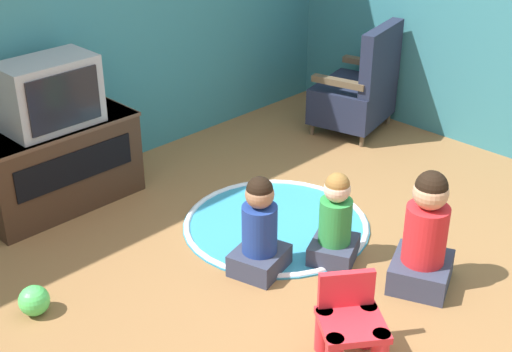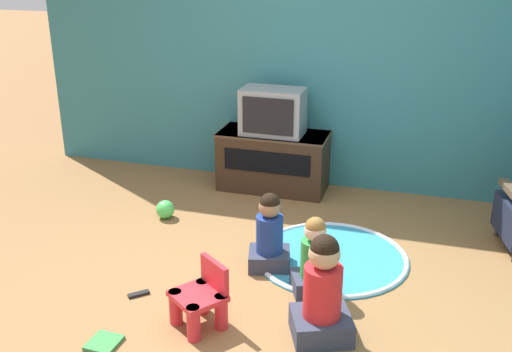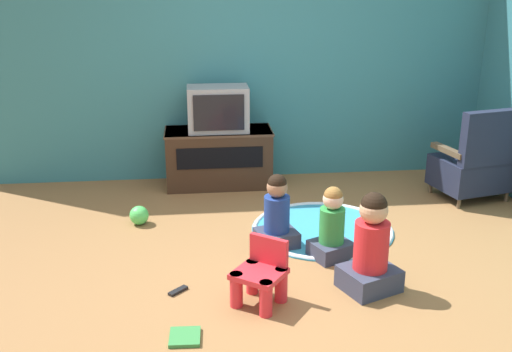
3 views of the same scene
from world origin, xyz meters
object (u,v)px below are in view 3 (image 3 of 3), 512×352
at_px(tv_cabinet, 219,157).
at_px(toy_ball, 139,215).
at_px(black_armchair, 475,164).
at_px(child_watching_left, 277,216).
at_px(television, 218,109).
at_px(child_watching_right, 371,248).
at_px(remote_control, 178,291).
at_px(child_watching_center, 332,227).
at_px(book, 185,337).
at_px(yellow_kid_chair, 260,278).

relative_size(tv_cabinet, toy_ball, 6.49).
height_order(black_armchair, child_watching_left, black_armchair).
relative_size(television, child_watching_right, 0.84).
relative_size(tv_cabinet, child_watching_right, 1.51).
relative_size(black_armchair, remote_control, 6.48).
distance_m(television, child_watching_center, 1.95).
relative_size(child_watching_right, toy_ball, 4.30).
xyz_separation_m(child_watching_right, book, (-1.26, -0.47, -0.29)).
distance_m(black_armchair, remote_control, 3.18).
xyz_separation_m(black_armchair, child_watching_left, (-2.01, -0.85, -0.08)).
bearing_deg(toy_ball, remote_control, -73.76).
relative_size(black_armchair, yellow_kid_chair, 2.11).
bearing_deg(black_armchair, tv_cabinet, -28.42).
xyz_separation_m(child_watching_right, remote_control, (-1.31, 0.09, -0.30)).
relative_size(toy_ball, remote_control, 1.18).
xyz_separation_m(child_watching_left, book, (-0.72, -1.20, -0.25)).
height_order(tv_cabinet, television, television).
xyz_separation_m(black_armchair, yellow_kid_chair, (-2.24, -1.68, -0.17)).
relative_size(yellow_kid_chair, book, 2.11).
bearing_deg(tv_cabinet, child_watching_left, -75.71).
bearing_deg(yellow_kid_chair, child_watching_left, 111.42).
bearing_deg(book, tv_cabinet, -4.48).
relative_size(child_watching_center, book, 2.83).
bearing_deg(book, toy_ball, 15.43).
xyz_separation_m(child_watching_left, child_watching_right, (0.54, -0.73, 0.04)).
xyz_separation_m(tv_cabinet, child_watching_right, (0.92, -2.24, 0.00)).
height_order(tv_cabinet, child_watching_center, tv_cabinet).
relative_size(television, black_armchair, 0.66).
bearing_deg(child_watching_left, tv_cabinet, 89.72).
bearing_deg(child_watching_left, remote_control, -154.63).
height_order(tv_cabinet, black_armchair, black_armchair).
distance_m(television, yellow_kid_chair, 2.39).
distance_m(television, child_watching_right, 2.44).
xyz_separation_m(toy_ball, book, (0.40, -1.77, -0.07)).
bearing_deg(remote_control, television, 36.28).
height_order(television, remote_control, television).
bearing_deg(child_watching_center, toy_ball, 127.86).
relative_size(television, toy_ball, 3.60).
distance_m(tv_cabinet, black_armchair, 2.48).
height_order(toy_ball, remote_control, toy_ball).
height_order(yellow_kid_chair, child_watching_left, child_watching_left).
height_order(child_watching_center, book, child_watching_center).
xyz_separation_m(yellow_kid_chair, remote_control, (-0.55, 0.19, -0.17)).
bearing_deg(black_armchair, remote_control, 15.09).
bearing_deg(black_armchair, child_watching_center, 20.55).
distance_m(child_watching_center, child_watching_right, 0.53).
relative_size(yellow_kid_chair, toy_ball, 2.59).
relative_size(child_watching_right, book, 3.50).
relative_size(yellow_kid_chair, child_watching_center, 0.75).
bearing_deg(television, child_watching_left, -75.38).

